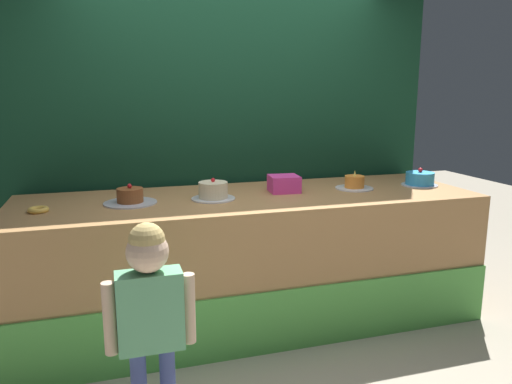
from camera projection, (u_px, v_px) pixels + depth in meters
The scene contains 10 objects.
ground_plane at pixel (273, 352), 3.18m from camera, with size 12.00×12.00×0.00m, color #ADA38E.
stage_platform at pixel (251, 259), 3.57m from camera, with size 3.26×1.05×0.94m.
curtain_backdrop at pixel (229, 122), 3.95m from camera, with size 3.47×0.08×2.85m, color #113823.
child_figure at pixel (150, 304), 2.25m from camera, with size 0.42×0.19×1.09m.
pink_box at pixel (284, 184), 3.60m from camera, with size 0.21×0.20×0.12m, color #ED3FA5.
donut at pixel (38, 210), 3.00m from camera, with size 0.13×0.13×0.03m, color #F2BF4C.
cake_far_left at pixel (130, 197), 3.23m from camera, with size 0.35×0.35×0.13m.
cake_center_left at pixel (213, 191), 3.35m from camera, with size 0.30×0.30×0.15m.
cake_center_right at pixel (354, 183), 3.72m from camera, with size 0.29×0.29×0.14m.
cake_far_right at pixel (420, 179), 3.84m from camera, with size 0.28×0.28×0.14m.
Camera 1 is at (-0.95, -2.75, 1.67)m, focal length 34.18 mm.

